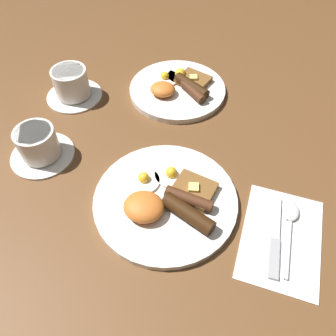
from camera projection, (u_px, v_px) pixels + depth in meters
ground_plane at (165, 202)px, 0.66m from camera, size 3.00×3.00×0.00m
breakfast_plate_near at (166, 200)px, 0.65m from camera, size 0.29×0.29×0.05m
breakfast_plate_far at (178, 88)px, 0.87m from camera, size 0.26×0.26×0.04m
teacup_near at (39, 145)px, 0.71m from camera, size 0.14×0.14×0.08m
teacup_far at (72, 85)px, 0.84m from camera, size 0.14×0.14×0.08m
napkin at (281, 237)px, 0.61m from camera, size 0.16×0.22×0.01m
knife at (275, 240)px, 0.60m from camera, size 0.02×0.17×0.01m
spoon at (290, 219)px, 0.63m from camera, size 0.04×0.16×0.01m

